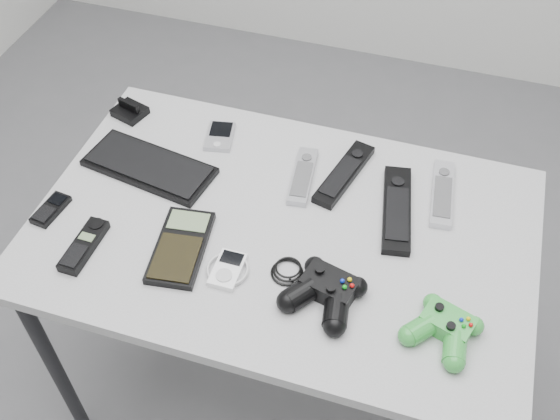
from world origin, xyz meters
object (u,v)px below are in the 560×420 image
(remote_black_a, at_px, (344,173))
(remote_black_b, at_px, (397,209))
(pda, at_px, (220,136))
(controller_green, at_px, (444,327))
(pda_keyboard, at_px, (149,166))
(remote_silver_a, at_px, (303,176))
(remote_silver_b, at_px, (442,193))
(mp3_player, at_px, (228,269))
(mobile_phone, at_px, (51,209))
(desk, at_px, (283,245))
(cordless_handset, at_px, (84,245))
(calculator, at_px, (181,247))
(controller_black, at_px, (326,290))

(remote_black_a, distance_m, remote_black_b, 0.15)
(pda, height_order, controller_green, controller_green)
(pda_keyboard, xyz_separation_m, remote_silver_a, (0.34, 0.07, 0.00))
(pda, xyz_separation_m, controller_green, (0.58, -0.38, 0.01))
(pda, bearing_deg, remote_black_b, -24.82)
(remote_silver_a, bearing_deg, remote_black_b, -16.10)
(remote_silver_a, height_order, remote_silver_b, same)
(remote_black_a, relative_size, mp3_player, 2.37)
(pda, height_order, remote_black_b, remote_black_b)
(mobile_phone, bearing_deg, mp3_player, 2.09)
(remote_black_b, bearing_deg, mp3_player, -148.10)
(desk, relative_size, remote_silver_b, 5.36)
(desk, height_order, controller_green, controller_green)
(controller_green, bearing_deg, desk, 174.69)
(pda_keyboard, height_order, mp3_player, pda_keyboard)
(cordless_handset, relative_size, calculator, 0.71)
(pda, height_order, mobile_phone, same)
(remote_silver_a, distance_m, cordless_handset, 0.49)
(pda_keyboard, relative_size, remote_black_a, 1.39)
(remote_silver_a, xyz_separation_m, calculator, (-0.18, -0.27, 0.00))
(remote_black_b, xyz_separation_m, calculator, (-0.40, -0.23, -0.00))
(remote_silver_a, relative_size, remote_silver_b, 0.89)
(desk, xyz_separation_m, mp3_player, (-0.07, -0.14, 0.07))
(remote_silver_b, relative_size, mp3_player, 2.16)
(cordless_handset, relative_size, controller_green, 1.01)
(calculator, bearing_deg, controller_green, -11.61)
(pda, relative_size, remote_black_a, 0.45)
(controller_black, bearing_deg, mp3_player, -166.40)
(desk, height_order, pda_keyboard, pda_keyboard)
(calculator, bearing_deg, controller_black, -12.30)
(pda_keyboard, bearing_deg, pda, 60.94)
(pda_keyboard, height_order, controller_green, controller_green)
(remote_black_b, bearing_deg, controller_green, -72.93)
(calculator, relative_size, controller_black, 0.80)
(pda_keyboard, distance_m, mobile_phone, 0.23)
(pda, height_order, remote_black_a, remote_black_a)
(remote_black_b, distance_m, calculator, 0.46)
(desk, bearing_deg, mobile_phone, -167.46)
(desk, relative_size, remote_black_b, 4.32)
(cordless_handset, bearing_deg, pda_keyboard, 85.15)
(calculator, xyz_separation_m, mp3_player, (0.11, -0.02, -0.00))
(controller_green, bearing_deg, remote_silver_b, 116.92)
(controller_green, bearing_deg, mp3_player, -163.19)
(remote_silver_a, xyz_separation_m, remote_black_a, (0.09, 0.03, 0.00))
(controller_black, bearing_deg, remote_black_b, 84.99)
(calculator, distance_m, controller_black, 0.31)
(mp3_player, bearing_deg, remote_silver_b, 41.18)
(remote_silver_b, height_order, calculator, same)
(remote_black_b, distance_m, cordless_handset, 0.65)
(pda, relative_size, calculator, 0.49)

